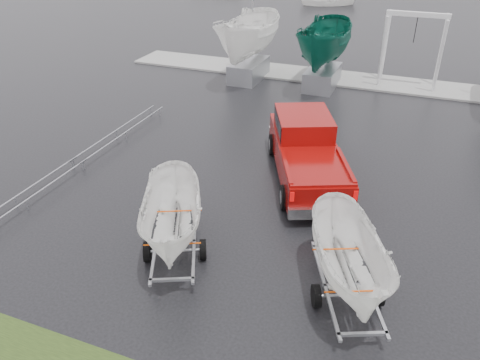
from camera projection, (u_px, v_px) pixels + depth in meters
ground_plane at (315, 187)px, 17.20m from camera, size 120.00×120.00×0.00m
dock at (366, 81)px, 27.67m from camera, size 30.00×3.00×0.12m
pickup_truck at (306, 147)px, 17.52m from camera, size 4.54×6.75×2.13m
trailer_hitched at (357, 215)px, 10.93m from camera, size 2.51×3.77×4.87m
trailer_parked at (169, 175)px, 12.47m from camera, size 2.58×3.76×4.96m
boat_hoist at (414, 40)px, 25.66m from camera, size 3.30×2.18×4.12m
keelboat_0 at (249, 4)px, 26.01m from camera, size 2.71×3.20×10.89m
keelboat_1 at (328, 13)px, 24.91m from camera, size 2.57×3.20×7.93m
mast_rack_0 at (121, 131)px, 20.65m from camera, size 0.56×6.50×0.06m
mast_rack_1 at (20, 199)px, 15.81m from camera, size 0.56×6.50×0.06m
moored_boat_1 at (329, 5)px, 50.35m from camera, size 3.29×3.26×11.21m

